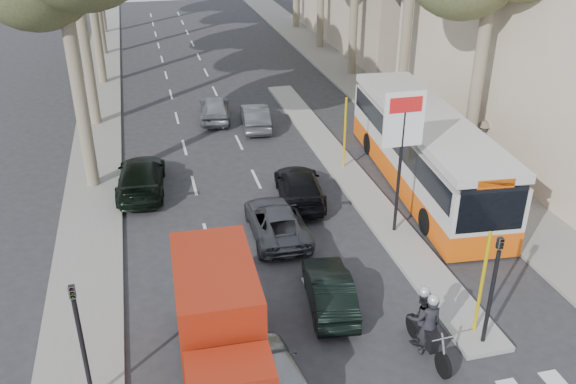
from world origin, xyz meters
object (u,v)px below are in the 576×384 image
silver_hatchback (275,378)px  red_truck (219,321)px  motorcycle (425,323)px  dark_hatchback (329,290)px  city_bus (424,148)px

silver_hatchback → red_truck: bearing=-58.3°
silver_hatchback → motorcycle: (4.49, 0.76, 0.29)m
red_truck → motorcycle: (5.68, -0.71, -0.62)m
dark_hatchback → city_bus: city_bus is taller
silver_hatchback → city_bus: (9.05, 10.65, 1.10)m
dark_hatchback → red_truck: (-3.70, -1.86, 0.96)m
motorcycle → silver_hatchback: bearing=-173.6°
silver_hatchback → red_truck: size_ratio=0.69×
silver_hatchback → motorcycle: 4.56m
silver_hatchback → red_truck: (-1.19, 1.47, 0.91)m
silver_hatchback → dark_hatchback: (2.50, 3.34, -0.05)m
silver_hatchback → motorcycle: motorcycle is taller
silver_hatchback → dark_hatchback: 4.17m
red_truck → city_bus: bearing=43.3°
dark_hatchback → red_truck: bearing=34.4°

